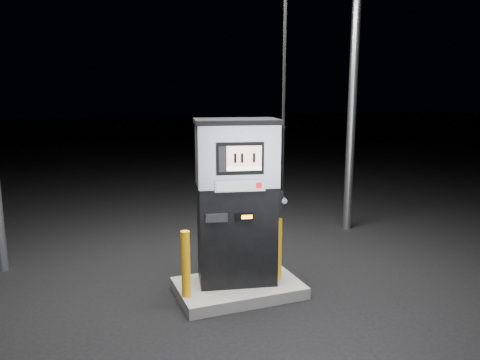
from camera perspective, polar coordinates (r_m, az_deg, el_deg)
name	(u,v)px	position (r m, az deg, el deg)	size (l,w,h in m)	color
ground	(238,293)	(6.36, -0.20, -13.66)	(80.00, 80.00, 0.00)	black
pump_island	(238,288)	(6.33, -0.20, -13.04)	(1.60, 1.00, 0.15)	slate
fuel_dispenser	(237,200)	(6.03, -0.37, -2.48)	(1.23, 0.84, 4.44)	black
bollard_left	(186,264)	(5.81, -6.62, -10.14)	(0.11, 0.11, 0.83)	#FEAC0E
bollard_right	(278,249)	(6.32, 4.62, -8.35)	(0.11, 0.11, 0.82)	#FEAC0E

